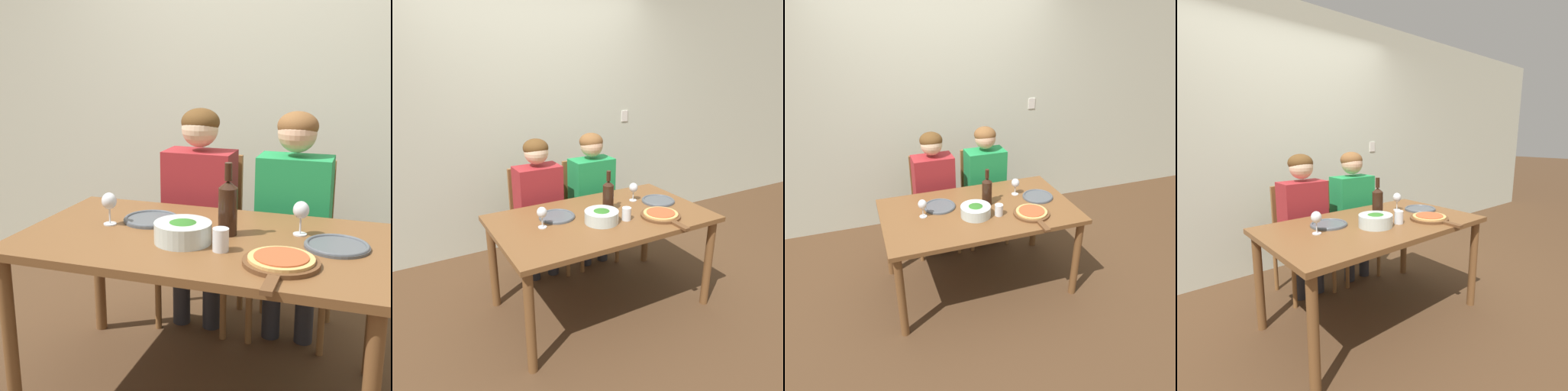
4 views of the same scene
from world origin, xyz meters
The scene contains 15 objects.
ground_plane centered at (0.00, 0.00, 0.00)m, with size 40.00×40.00×0.00m, color #4C331E.
back_wall centered at (0.00, 1.37, 1.35)m, with size 10.00×0.06×2.70m.
dining_table centered at (0.00, 0.00, 0.67)m, with size 1.58×0.91×0.76m.
chair_left centered at (-0.23, 0.76, 0.52)m, with size 0.42×0.42×0.96m.
chair_right centered at (0.29, 0.76, 0.52)m, with size 0.42×0.42×0.96m.
person_woman centered at (-0.23, 0.65, 0.75)m, with size 0.47×0.51×1.24m.
person_man centered at (0.29, 0.65, 0.75)m, with size 0.47×0.51×1.24m.
wine_bottle centered at (0.09, 0.06, 0.89)m, with size 0.08×0.08×0.32m.
broccoli_bowl centered at (-0.06, -0.09, 0.80)m, with size 0.24×0.24×0.09m.
dinner_plate_left centered at (-0.30, 0.14, 0.77)m, with size 0.26×0.26×0.02m.
dinner_plate_right centered at (0.56, 0.04, 0.77)m, with size 0.26×0.26×0.02m.
pizza_on_board centered at (0.38, -0.22, 0.77)m, with size 0.29×0.43×0.04m.
wine_glass_left centered at (-0.46, 0.03, 0.86)m, with size 0.07×0.07×0.15m.
wine_glass_right centered at (0.40, 0.16, 0.86)m, with size 0.07×0.07×0.15m.
water_tumbler centered at (0.12, -0.14, 0.80)m, with size 0.07×0.07×0.09m.
Camera 2 is at (-1.35, -2.21, 1.85)m, focal length 35.00 mm.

